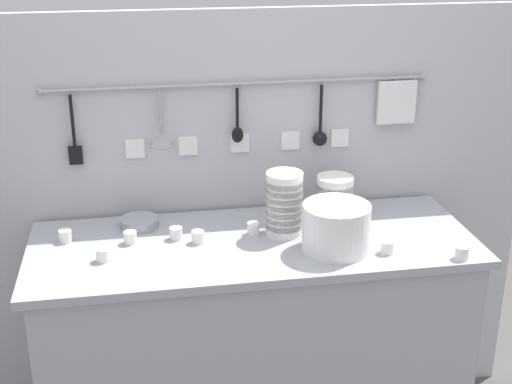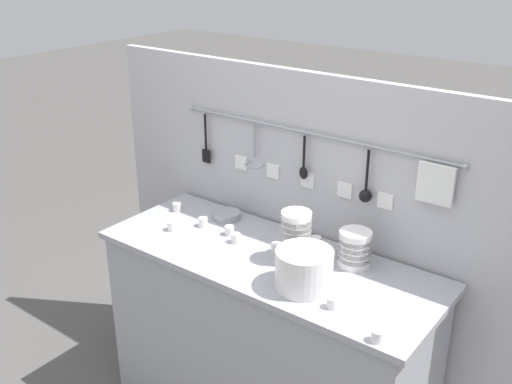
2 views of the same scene
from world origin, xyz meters
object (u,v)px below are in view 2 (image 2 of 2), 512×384
(cup_mid_row, at_px, (229,230))
(cup_edge_near, at_px, (324,253))
(cup_front_left, at_px, (236,238))
(steel_mixing_bowl, at_px, (227,215))
(cup_by_caddy, at_px, (332,303))
(cup_beside_plates, at_px, (378,336))
(bowl_stack_nested_right, at_px, (296,237))
(cup_back_right, at_px, (276,248))
(bowl_stack_back_corner, at_px, (355,248))
(cup_edge_far, at_px, (203,222))
(plate_stack, at_px, (304,269))
(cup_front_right, at_px, (316,241))
(cup_back_left, at_px, (177,207))
(cup_centre, at_px, (172,226))

(cup_mid_row, xyz_separation_m, cup_edge_near, (0.47, 0.08, 0.00))
(cup_front_left, bearing_deg, steel_mixing_bowl, 138.90)
(cup_by_caddy, xyz_separation_m, cup_beside_plates, (0.23, -0.08, 0.00))
(bowl_stack_nested_right, bearing_deg, cup_front_left, -175.36)
(cup_back_right, relative_size, cup_mid_row, 1.00)
(bowl_stack_back_corner, xyz_separation_m, bowl_stack_nested_right, (-0.22, -0.12, 0.04))
(cup_edge_far, xyz_separation_m, cup_beside_plates, (1.09, -0.31, 0.00))
(plate_stack, bearing_deg, cup_edge_near, 103.27)
(bowl_stack_back_corner, distance_m, steel_mixing_bowl, 0.73)
(steel_mixing_bowl, bearing_deg, cup_front_right, 2.63)
(bowl_stack_back_corner, height_order, cup_front_right, bowl_stack_back_corner)
(steel_mixing_bowl, relative_size, cup_edge_far, 3.10)
(cup_back_left, distance_m, cup_front_right, 0.78)
(cup_edge_far, bearing_deg, cup_back_left, 166.78)
(cup_back_right, xyz_separation_m, cup_back_left, (-0.66, 0.05, 0.00))
(bowl_stack_back_corner, xyz_separation_m, cup_edge_near, (-0.14, -0.02, -0.06))
(steel_mixing_bowl, distance_m, cup_front_left, 0.26)
(plate_stack, bearing_deg, bowl_stack_back_corner, 75.25)
(cup_back_right, xyz_separation_m, cup_edge_near, (0.19, 0.09, 0.00))
(bowl_stack_nested_right, relative_size, steel_mixing_bowl, 1.66)
(cup_back_right, distance_m, cup_beside_plates, 0.72)
(cup_edge_near, bearing_deg, cup_back_left, -177.50)
(cup_edge_near, bearing_deg, cup_beside_plates, -41.19)
(steel_mixing_bowl, bearing_deg, cup_by_caddy, -23.84)
(steel_mixing_bowl, relative_size, cup_front_left, 3.10)
(steel_mixing_bowl, bearing_deg, cup_mid_row, -46.00)
(cup_by_caddy, bearing_deg, bowl_stack_nested_right, 145.36)
(bowl_stack_nested_right, height_order, cup_back_left, bowl_stack_nested_right)
(cup_back_left, bearing_deg, cup_centre, -52.56)
(cup_edge_near, distance_m, cup_front_right, 0.11)
(cup_centre, xyz_separation_m, cup_by_caddy, (0.95, -0.10, 0.00))
(cup_centre, distance_m, cup_front_left, 0.33)
(cup_beside_plates, bearing_deg, cup_by_caddy, 159.95)
(cup_centre, relative_size, cup_by_caddy, 1.00)
(plate_stack, bearing_deg, cup_centre, 176.49)
(cup_front_left, height_order, cup_back_left, same)
(steel_mixing_bowl, distance_m, cup_mid_row, 0.18)
(cup_edge_near, bearing_deg, cup_centre, -163.61)
(bowl_stack_back_corner, relative_size, cup_front_right, 3.53)
(cup_back_left, distance_m, cup_by_caddy, 1.11)
(plate_stack, xyz_separation_m, cup_front_left, (-0.46, 0.13, -0.06))
(steel_mixing_bowl, relative_size, cup_centre, 3.10)
(cup_front_left, height_order, cup_front_right, same)
(cup_centre, relative_size, cup_back_left, 1.00)
(cup_by_caddy, bearing_deg, cup_edge_near, 125.67)
(cup_centre, bearing_deg, bowl_stack_back_corner, 15.24)
(steel_mixing_bowl, height_order, cup_centre, cup_centre)
(cup_edge_far, bearing_deg, cup_by_caddy, -14.78)
(steel_mixing_bowl, relative_size, cup_back_right, 3.10)
(cup_mid_row, bearing_deg, bowl_stack_nested_right, -2.67)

